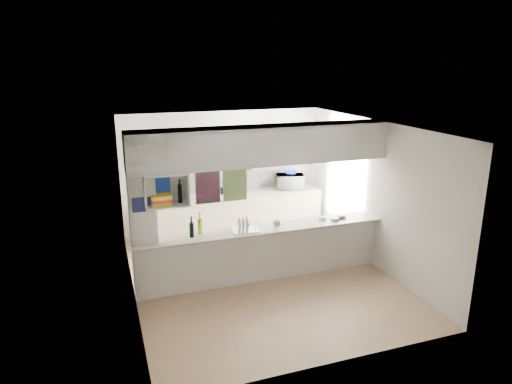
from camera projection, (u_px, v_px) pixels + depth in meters
name	position (u px, v px, depth m)	size (l,w,h in m)	color
floor	(262.00, 279.00, 7.75)	(4.80, 4.80, 0.00)	#A27B5E
ceiling	(263.00, 126.00, 7.04)	(4.80, 4.80, 0.00)	white
wall_back	(224.00, 173.00, 9.58)	(4.20, 4.20, 0.00)	silver
wall_left	(129.00, 220.00, 6.73)	(4.80, 4.80, 0.00)	silver
wall_right	(374.00, 194.00, 8.06)	(4.80, 4.80, 0.00)	silver
servery_partition	(253.00, 186.00, 7.24)	(4.20, 0.50, 2.60)	silver
cubby_shelf	(165.00, 191.00, 6.73)	(0.65, 0.35, 0.50)	white
kitchen_run	(235.00, 198.00, 9.52)	(3.60, 0.63, 2.24)	beige
microwave	(290.00, 182.00, 9.80)	(0.57, 0.38, 0.31)	white
bowl	(290.00, 173.00, 9.73)	(0.27, 0.27, 0.07)	navy
dish_rack	(246.00, 225.00, 7.38)	(0.47, 0.37, 0.23)	silver
cup	(277.00, 224.00, 7.50)	(0.13, 0.13, 0.10)	white
wine_bottles	(196.00, 228.00, 7.14)	(0.22, 0.15, 0.36)	black
plastic_tubs	(332.00, 218.00, 7.89)	(0.49, 0.21, 0.06)	silver
utensil_jar	(223.00, 191.00, 9.41)	(0.10, 0.10, 0.14)	black
knife_block	(229.00, 189.00, 9.47)	(0.09, 0.07, 0.18)	#4C2D1A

